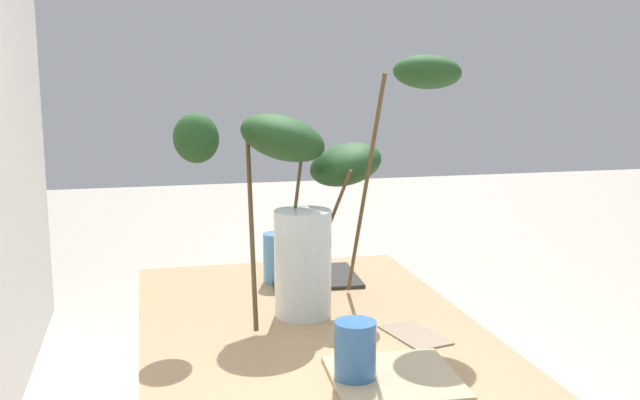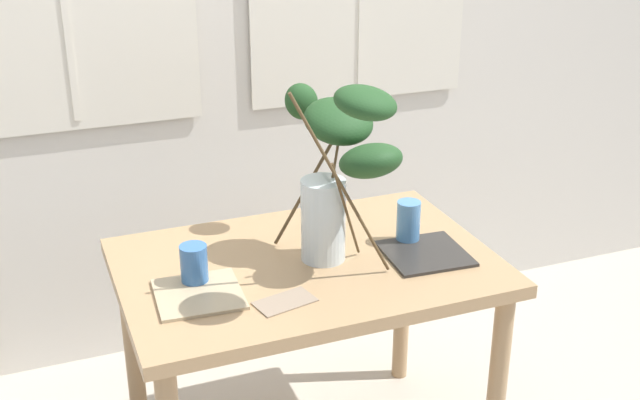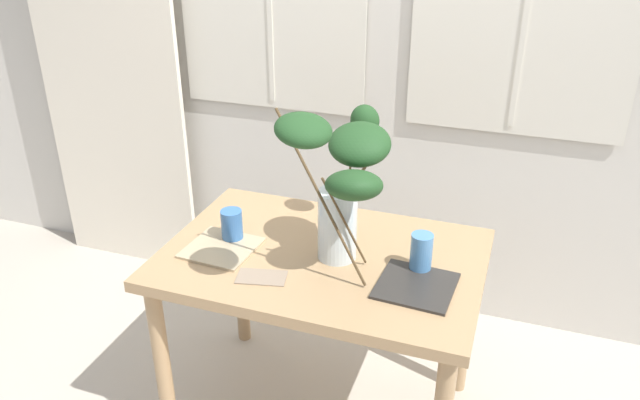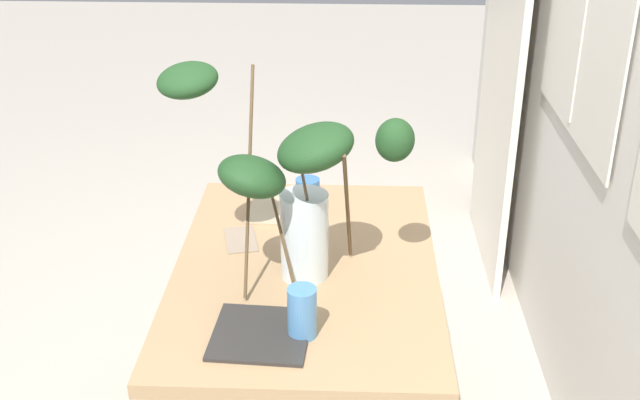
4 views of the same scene
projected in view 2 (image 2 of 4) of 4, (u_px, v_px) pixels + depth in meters
The scene contains 7 objects.
dining_table at pixel (307, 290), 2.52m from camera, with size 1.13×0.77×0.75m.
vase_with_branches at pixel (338, 164), 2.36m from camera, with size 0.38×0.68×0.63m.
drinking_glass_blue_left at pixel (194, 265), 2.33m from camera, with size 0.08×0.08×0.12m, color #386BAD.
drinking_glass_blue_right at pixel (408, 222), 2.58m from camera, with size 0.07×0.07×0.14m, color #4C84BC.
plate_square_left at pixel (199, 294), 2.29m from camera, with size 0.24×0.24×0.01m, color tan.
plate_square_right at pixel (425, 253), 2.52m from camera, with size 0.24×0.24×0.01m, color #2D2B28.
napkin_folded at pixel (285, 302), 2.25m from camera, with size 0.17×0.09×0.00m, color gray.
Camera 2 is at (-0.76, -2.07, 1.89)m, focal length 46.07 mm.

